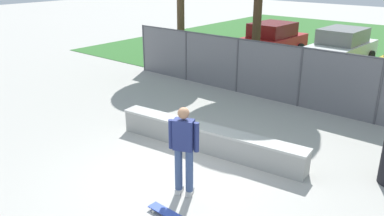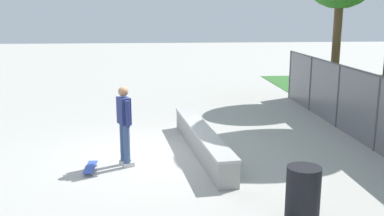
# 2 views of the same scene
# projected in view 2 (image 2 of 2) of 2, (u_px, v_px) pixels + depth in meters

# --- Properties ---
(ground_plane) EXTENTS (80.00, 80.00, 0.00)m
(ground_plane) POSITION_uv_depth(u_px,v_px,m) (142.00, 157.00, 10.45)
(ground_plane) COLOR #ADAAA3
(concrete_ledge) EXTENTS (4.96, 1.03, 0.61)m
(concrete_ledge) POSITION_uv_depth(u_px,v_px,m) (202.00, 140.00, 10.79)
(concrete_ledge) COLOR #999993
(concrete_ledge) RESTS_ON ground
(skateboarder) EXTENTS (0.56, 0.39, 1.82)m
(skateboarder) POSITION_uv_depth(u_px,v_px,m) (124.00, 123.00, 9.68)
(skateboarder) COLOR beige
(skateboarder) RESTS_ON ground
(skateboard) EXTENTS (0.80, 0.22, 0.09)m
(skateboard) POSITION_uv_depth(u_px,v_px,m) (90.00, 167.00, 9.57)
(skateboard) COLOR #334CB2
(skateboard) RESTS_ON ground
(chainlink_fence) EXTENTS (14.13, 0.07, 1.91)m
(chainlink_fence) POSITION_uv_depth(u_px,v_px,m) (378.00, 111.00, 10.72)
(chainlink_fence) COLOR #4C4C51
(chainlink_fence) RESTS_ON ground
(trash_bin) EXTENTS (0.56, 0.56, 0.97)m
(trash_bin) POSITION_uv_depth(u_px,v_px,m) (303.00, 195.00, 7.09)
(trash_bin) COLOR black
(trash_bin) RESTS_ON ground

